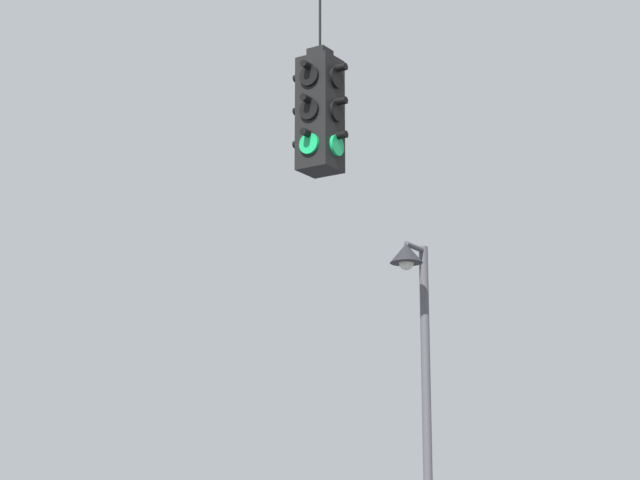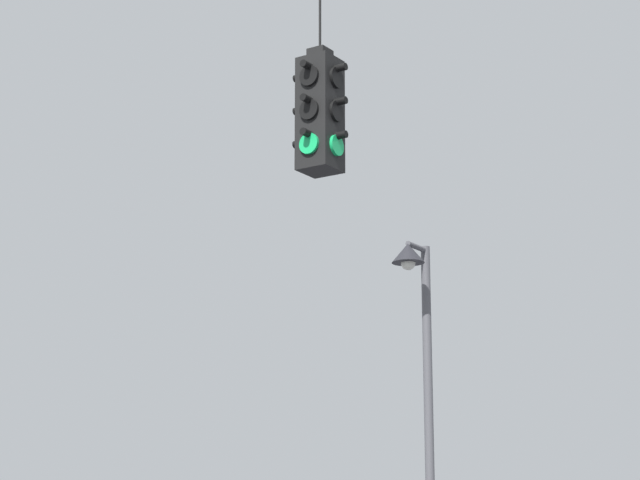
# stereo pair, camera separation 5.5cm
# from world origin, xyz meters

# --- Properties ---
(traffic_light_over_intersection) EXTENTS (0.58, 0.58, 2.51)m
(traffic_light_over_intersection) POSITION_xyz_m (-1.01, 0.40, 5.55)
(traffic_light_over_intersection) COLOR black
(street_lamp) EXTENTS (0.43, 0.74, 5.47)m
(street_lamp) POSITION_xyz_m (-2.61, 5.19, 3.80)
(street_lamp) COLOR #515156
(street_lamp) RESTS_ON ground_plane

